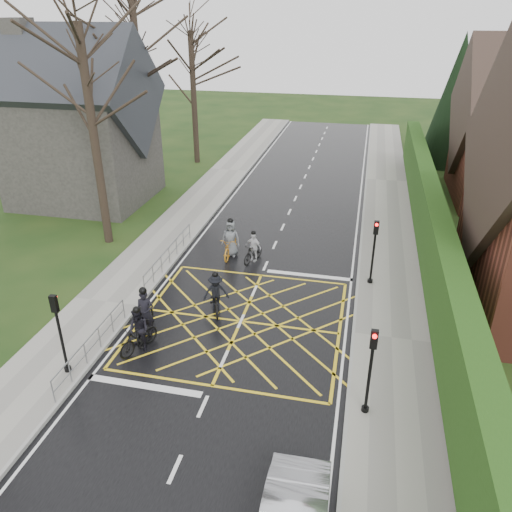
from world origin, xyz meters
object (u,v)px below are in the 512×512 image
at_px(cyclist_front, 253,250).
at_px(cyclist_back, 139,334).
at_px(cyclist_lead, 231,243).
at_px(cyclist_rear, 145,320).
at_px(cyclist_mid, 216,297).

bearing_deg(cyclist_front, cyclist_back, -87.59).
xyz_separation_m(cyclist_front, cyclist_lead, (-1.27, 0.35, 0.11)).
xyz_separation_m(cyclist_rear, cyclist_back, (0.17, -0.97, 0.03)).
height_order(cyclist_back, cyclist_mid, cyclist_back).
xyz_separation_m(cyclist_mid, cyclist_front, (0.51, 4.81, -0.06)).
bearing_deg(cyclist_rear, cyclist_back, -88.74).
bearing_deg(cyclist_rear, cyclist_mid, 37.80).
relative_size(cyclist_front, cyclist_lead, 0.80).
xyz_separation_m(cyclist_rear, cyclist_mid, (2.17, 2.27, -0.01)).
bearing_deg(cyclist_mid, cyclist_lead, 75.82).
bearing_deg(cyclist_lead, cyclist_rear, -101.38).
height_order(cyclist_rear, cyclist_lead, cyclist_rear).
distance_m(cyclist_back, cyclist_lead, 8.48).
bearing_deg(cyclist_back, cyclist_front, 95.08).
relative_size(cyclist_rear, cyclist_back, 1.16).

